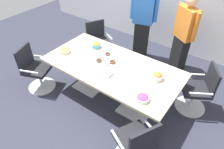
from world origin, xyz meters
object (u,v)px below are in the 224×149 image
at_px(office_chair_0, 36,71).
at_px(snack_bowl_pretzels, 157,76).
at_px(office_chair_3, 98,44).
at_px(snack_bowl_cookies, 64,50).
at_px(napkin_pile, 108,73).
at_px(office_chair_1, 136,144).
at_px(snack_bowl_candy_mix, 143,98).
at_px(snack_bowl_chips_orange, 96,45).
at_px(person_standing_1, 184,35).
at_px(donut_platter, 107,59).
at_px(office_chair_2, 198,91).
at_px(person_standing_0, 143,19).
at_px(conference_table, 112,71).

relative_size(office_chair_0, snack_bowl_pretzels, 5.08).
height_order(office_chair_0, office_chair_3, same).
distance_m(snack_bowl_cookies, napkin_pile, 1.06).
relative_size(office_chair_1, office_chair_3, 1.00).
xyz_separation_m(snack_bowl_candy_mix, snack_bowl_chips_orange, (-1.43, 0.70, 0.01)).
distance_m(person_standing_1, donut_platter, 1.72).
height_order(office_chair_1, office_chair_3, same).
relative_size(office_chair_3, person_standing_1, 0.54).
bearing_deg(donut_platter, snack_bowl_candy_mix, -25.52).
bearing_deg(snack_bowl_pretzels, office_chair_0, -159.96).
height_order(office_chair_1, snack_bowl_candy_mix, office_chair_1).
distance_m(snack_bowl_candy_mix, snack_bowl_pretzels, 0.55).
bearing_deg(napkin_pile, snack_bowl_candy_mix, -12.96).
bearing_deg(office_chair_0, snack_bowl_candy_mix, 74.54).
height_order(office_chair_2, person_standing_1, person_standing_1).
height_order(person_standing_0, snack_bowl_candy_mix, person_standing_0).
height_order(office_chair_1, donut_platter, office_chair_1).
xyz_separation_m(office_chair_0, person_standing_0, (1.06, 2.25, 0.53)).
height_order(office_chair_0, donut_platter, office_chair_0).
height_order(office_chair_3, snack_bowl_cookies, office_chair_3).
distance_m(office_chair_3, snack_bowl_chips_orange, 0.82).
height_order(snack_bowl_chips_orange, napkin_pile, snack_bowl_chips_orange).
distance_m(conference_table, donut_platter, 0.24).
relative_size(conference_table, person_standing_1, 1.44).
bearing_deg(office_chair_2, person_standing_0, 29.48).
xyz_separation_m(person_standing_0, snack_bowl_candy_mix, (1.15, -2.00, -0.15)).
distance_m(snack_bowl_chips_orange, donut_platter, 0.48).
xyz_separation_m(snack_bowl_chips_orange, donut_platter, (0.42, -0.22, -0.04)).
distance_m(conference_table, office_chair_2, 1.53).
distance_m(office_chair_0, snack_bowl_candy_mix, 2.25).
height_order(office_chair_3, snack_bowl_candy_mix, office_chair_3).
bearing_deg(office_chair_1, donut_platter, 78.95).
height_order(office_chair_3, person_standing_1, person_standing_1).
relative_size(person_standing_1, donut_platter, 4.20).
distance_m(conference_table, person_standing_0, 1.66).
relative_size(office_chair_0, donut_platter, 2.29).
distance_m(office_chair_3, snack_bowl_candy_mix, 2.29).
xyz_separation_m(person_standing_0, snack_bowl_cookies, (-0.65, -1.79, -0.14)).
relative_size(office_chair_3, person_standing_0, 0.51).
xyz_separation_m(conference_table, office_chair_1, (1.04, -0.87, -0.22)).
distance_m(office_chair_0, donut_platter, 1.44).
bearing_deg(donut_platter, snack_bowl_cookies, -161.15).
relative_size(person_standing_0, snack_bowl_chips_orange, 10.13).
height_order(office_chair_2, napkin_pile, office_chair_2).
relative_size(snack_bowl_pretzels, snack_bowl_chips_orange, 1.01).
bearing_deg(office_chair_1, snack_bowl_chips_orange, 81.38).
xyz_separation_m(office_chair_3, snack_bowl_cookies, (0.07, -1.06, 0.39)).
xyz_separation_m(office_chair_1, donut_platter, (-1.21, 0.94, 0.36)).
distance_m(snack_bowl_pretzels, donut_platter, 0.97).
xyz_separation_m(office_chair_0, office_chair_2, (2.74, 1.30, 0.00)).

